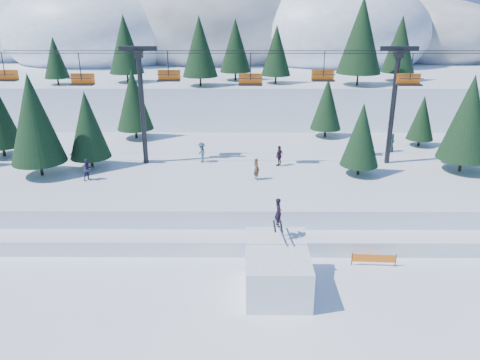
{
  "coord_description": "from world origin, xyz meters",
  "views": [
    {
      "loc": [
        -0.21,
        -22.68,
        15.75
      ],
      "look_at": [
        -0.35,
        6.0,
        5.2
      ],
      "focal_mm": 35.0,
      "sensor_mm": 36.0,
      "label": 1
    }
  ],
  "objects_px": {
    "chairlift": "(250,87)",
    "banner_far": "(393,245)",
    "banner_near": "(374,258)",
    "jump_kicker": "(277,271)"
  },
  "relations": [
    {
      "from": "banner_near",
      "to": "banner_far",
      "type": "bearing_deg",
      "value": 45.85
    },
    {
      "from": "chairlift",
      "to": "banner_far",
      "type": "height_order",
      "value": "chairlift"
    },
    {
      "from": "banner_near",
      "to": "chairlift",
      "type": "bearing_deg",
      "value": 119.21
    },
    {
      "from": "jump_kicker",
      "to": "banner_far",
      "type": "height_order",
      "value": "jump_kicker"
    },
    {
      "from": "banner_far",
      "to": "chairlift",
      "type": "bearing_deg",
      "value": 128.54
    },
    {
      "from": "jump_kicker",
      "to": "chairlift",
      "type": "xyz_separation_m",
      "value": [
        -1.36,
        16.93,
        7.96
      ]
    },
    {
      "from": "chairlift",
      "to": "jump_kicker",
      "type": "bearing_deg",
      "value": -85.39
    },
    {
      "from": "chairlift",
      "to": "banner_far",
      "type": "bearing_deg",
      "value": -51.46
    },
    {
      "from": "jump_kicker",
      "to": "chairlift",
      "type": "bearing_deg",
      "value": 94.61
    },
    {
      "from": "banner_far",
      "to": "banner_near",
      "type": "bearing_deg",
      "value": -134.15
    }
  ]
}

